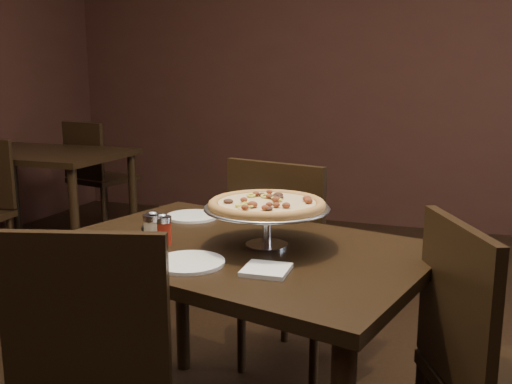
% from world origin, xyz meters
% --- Properties ---
extents(room, '(6.04, 7.04, 2.84)m').
position_xyz_m(room, '(0.06, 0.03, 1.40)').
color(room, black).
rests_on(room, ground).
extents(dining_table, '(1.41, 1.10, 0.78)m').
position_xyz_m(dining_table, '(0.07, 0.03, 0.68)').
color(dining_table, black).
rests_on(dining_table, ground).
extents(background_table, '(1.28, 0.85, 0.80)m').
position_xyz_m(background_table, '(-2.20, 1.71, 0.70)').
color(background_table, black).
rests_on(background_table, ground).
extents(pizza_stand, '(0.42, 0.42, 0.17)m').
position_xyz_m(pizza_stand, '(0.17, 0.05, 0.92)').
color(pizza_stand, '#B5B6BD').
rests_on(pizza_stand, dining_table).
extents(parmesan_shaker, '(0.07, 0.07, 0.12)m').
position_xyz_m(parmesan_shaker, '(-0.21, -0.06, 0.84)').
color(parmesan_shaker, '#F8EAC1').
rests_on(parmesan_shaker, dining_table).
extents(pepper_flake_shaker, '(0.06, 0.06, 0.11)m').
position_xyz_m(pepper_flake_shaker, '(-0.17, -0.05, 0.83)').
color(pepper_flake_shaker, maroon).
rests_on(pepper_flake_shaker, dining_table).
extents(packet_caddy, '(0.09, 0.09, 0.07)m').
position_xyz_m(packet_caddy, '(-0.22, -0.03, 0.81)').
color(packet_caddy, black).
rests_on(packet_caddy, dining_table).
extents(napkin_stack, '(0.14, 0.14, 0.01)m').
position_xyz_m(napkin_stack, '(0.25, -0.20, 0.79)').
color(napkin_stack, white).
rests_on(napkin_stack, dining_table).
extents(plate_left, '(0.21, 0.21, 0.01)m').
position_xyz_m(plate_left, '(-0.25, 0.32, 0.79)').
color(plate_left, white).
rests_on(plate_left, dining_table).
extents(plate_near, '(0.22, 0.22, 0.01)m').
position_xyz_m(plate_near, '(0.00, -0.21, 0.79)').
color(plate_near, white).
rests_on(plate_near, dining_table).
extents(serving_spatula, '(0.18, 0.18, 0.03)m').
position_xyz_m(serving_spatula, '(0.16, -0.04, 0.92)').
color(serving_spatula, '#B5B6BD').
rests_on(serving_spatula, pizza_stand).
extents(chair_far, '(0.57, 0.57, 1.00)m').
position_xyz_m(chair_far, '(0.08, 0.61, 0.55)').
color(chair_far, black).
rests_on(chair_far, ground).
extents(chair_side, '(0.59, 0.59, 0.95)m').
position_xyz_m(chair_side, '(0.89, -0.07, 0.52)').
color(chair_side, black).
rests_on(chair_side, ground).
extents(bg_chair_far, '(0.54, 0.54, 0.97)m').
position_xyz_m(bg_chair_far, '(-2.18, 2.40, 0.53)').
color(bg_chair_far, black).
rests_on(bg_chair_far, ground).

